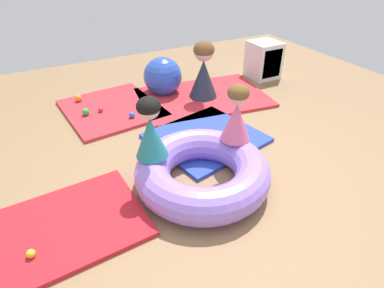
{
  "coord_description": "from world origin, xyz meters",
  "views": [
    {
      "loc": [
        -1.16,
        -1.95,
        1.95
      ],
      "look_at": [
        -0.01,
        0.23,
        0.34
      ],
      "focal_mm": 30.07,
      "sensor_mm": 36.0,
      "label": 1
    }
  ],
  "objects_px": {
    "adult_seated": "(203,71)",
    "exercise_ball_large": "(163,77)",
    "inflatable_cushion": "(202,172)",
    "play_ball_green": "(86,112)",
    "storage_cube": "(264,60)",
    "child_in_pink": "(237,113)",
    "play_ball_red": "(101,110)",
    "child_in_teal": "(150,129)",
    "play_ball_blue": "(132,115)",
    "play_ball_yellow": "(31,254)",
    "play_ball_orange": "(78,98)"
  },
  "relations": [
    {
      "from": "child_in_teal",
      "to": "adult_seated",
      "type": "height_order",
      "value": "child_in_teal"
    },
    {
      "from": "child_in_pink",
      "to": "child_in_teal",
      "type": "relative_size",
      "value": 0.98
    },
    {
      "from": "adult_seated",
      "to": "play_ball_blue",
      "type": "xyz_separation_m",
      "value": [
        -1.09,
        -0.14,
        -0.33
      ]
    },
    {
      "from": "play_ball_blue",
      "to": "play_ball_green",
      "type": "height_order",
      "value": "play_ball_green"
    },
    {
      "from": "child_in_pink",
      "to": "play_ball_yellow",
      "type": "xyz_separation_m",
      "value": [
        -1.89,
        -0.29,
        -0.51
      ]
    },
    {
      "from": "play_ball_green",
      "to": "adult_seated",
      "type": "bearing_deg",
      "value": -6.96
    },
    {
      "from": "play_ball_red",
      "to": "play_ball_yellow",
      "type": "relative_size",
      "value": 1.0
    },
    {
      "from": "child_in_teal",
      "to": "play_ball_red",
      "type": "distance_m",
      "value": 1.66
    },
    {
      "from": "play_ball_yellow",
      "to": "play_ball_blue",
      "type": "distance_m",
      "value": 2.09
    },
    {
      "from": "play_ball_green",
      "to": "exercise_ball_large",
      "type": "height_order",
      "value": "exercise_ball_large"
    },
    {
      "from": "play_ball_yellow",
      "to": "child_in_pink",
      "type": "bearing_deg",
      "value": 8.58
    },
    {
      "from": "child_in_teal",
      "to": "play_ball_green",
      "type": "bearing_deg",
      "value": -13.44
    },
    {
      "from": "inflatable_cushion",
      "to": "child_in_teal",
      "type": "height_order",
      "value": "child_in_teal"
    },
    {
      "from": "child_in_teal",
      "to": "adult_seated",
      "type": "xyz_separation_m",
      "value": [
        1.3,
        1.38,
        -0.17
      ]
    },
    {
      "from": "child_in_teal",
      "to": "storage_cube",
      "type": "xyz_separation_m",
      "value": [
        2.56,
        1.64,
        -0.31
      ]
    },
    {
      "from": "play_ball_blue",
      "to": "play_ball_orange",
      "type": "xyz_separation_m",
      "value": [
        -0.49,
        0.79,
        0.01
      ]
    },
    {
      "from": "adult_seated",
      "to": "play_ball_yellow",
      "type": "xyz_separation_m",
      "value": [
        -2.39,
        -1.78,
        -0.34
      ]
    },
    {
      "from": "play_ball_yellow",
      "to": "storage_cube",
      "type": "xyz_separation_m",
      "value": [
        3.65,
        2.04,
        0.21
      ]
    },
    {
      "from": "inflatable_cushion",
      "to": "adult_seated",
      "type": "bearing_deg",
      "value": 60.29
    },
    {
      "from": "play_ball_orange",
      "to": "play_ball_green",
      "type": "relative_size",
      "value": 1.01
    },
    {
      "from": "child_in_teal",
      "to": "play_ball_yellow",
      "type": "bearing_deg",
      "value": 86.3
    },
    {
      "from": "adult_seated",
      "to": "exercise_ball_large",
      "type": "height_order",
      "value": "adult_seated"
    },
    {
      "from": "play_ball_yellow",
      "to": "child_in_teal",
      "type": "bearing_deg",
      "value": 19.77
    },
    {
      "from": "play_ball_red",
      "to": "play_ball_blue",
      "type": "distance_m",
      "value": 0.45
    },
    {
      "from": "play_ball_red",
      "to": "play_ball_orange",
      "type": "relative_size",
      "value": 0.7
    },
    {
      "from": "child_in_pink",
      "to": "play_ball_blue",
      "type": "distance_m",
      "value": 1.56
    },
    {
      "from": "child_in_pink",
      "to": "storage_cube",
      "type": "relative_size",
      "value": 0.98
    },
    {
      "from": "play_ball_orange",
      "to": "inflatable_cushion",
      "type": "bearing_deg",
      "value": -73.96
    },
    {
      "from": "play_ball_blue",
      "to": "play_ball_orange",
      "type": "relative_size",
      "value": 0.81
    },
    {
      "from": "adult_seated",
      "to": "exercise_ball_large",
      "type": "bearing_deg",
      "value": 11.55
    },
    {
      "from": "inflatable_cushion",
      "to": "adult_seated",
      "type": "height_order",
      "value": "adult_seated"
    },
    {
      "from": "play_ball_green",
      "to": "storage_cube",
      "type": "distance_m",
      "value": 2.85
    },
    {
      "from": "child_in_teal",
      "to": "play_ball_orange",
      "type": "distance_m",
      "value": 2.11
    },
    {
      "from": "adult_seated",
      "to": "play_ball_blue",
      "type": "relative_size",
      "value": 10.35
    },
    {
      "from": "child_in_pink",
      "to": "play_ball_orange",
      "type": "bearing_deg",
      "value": 175.44
    },
    {
      "from": "play_ball_yellow",
      "to": "exercise_ball_large",
      "type": "relative_size",
      "value": 0.12
    },
    {
      "from": "child_in_pink",
      "to": "storage_cube",
      "type": "bearing_deg",
      "value": 103.54
    },
    {
      "from": "play_ball_green",
      "to": "exercise_ball_large",
      "type": "xyz_separation_m",
      "value": [
        1.15,
        0.2,
        0.18
      ]
    },
    {
      "from": "child_in_pink",
      "to": "play_ball_red",
      "type": "bearing_deg",
      "value": 176.58
    },
    {
      "from": "inflatable_cushion",
      "to": "play_ball_blue",
      "type": "xyz_separation_m",
      "value": [
        -0.16,
        1.48,
        -0.08
      ]
    },
    {
      "from": "play_ball_green",
      "to": "inflatable_cushion",
      "type": "bearing_deg",
      "value": -70.2
    },
    {
      "from": "adult_seated",
      "to": "play_ball_green",
      "type": "height_order",
      "value": "adult_seated"
    },
    {
      "from": "play_ball_blue",
      "to": "adult_seated",
      "type": "bearing_deg",
      "value": 7.36
    },
    {
      "from": "adult_seated",
      "to": "play_ball_red",
      "type": "height_order",
      "value": "adult_seated"
    },
    {
      "from": "play_ball_blue",
      "to": "storage_cube",
      "type": "distance_m",
      "value": 2.39
    },
    {
      "from": "inflatable_cushion",
      "to": "child_in_pink",
      "type": "bearing_deg",
      "value": 17.28
    },
    {
      "from": "adult_seated",
      "to": "play_ball_orange",
      "type": "height_order",
      "value": "adult_seated"
    },
    {
      "from": "play_ball_green",
      "to": "storage_cube",
      "type": "xyz_separation_m",
      "value": [
        2.84,
        0.07,
        0.2
      ]
    },
    {
      "from": "exercise_ball_large",
      "to": "storage_cube",
      "type": "height_order",
      "value": "storage_cube"
    },
    {
      "from": "inflatable_cushion",
      "to": "child_in_teal",
      "type": "bearing_deg",
      "value": 147.45
    }
  ]
}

